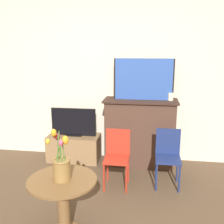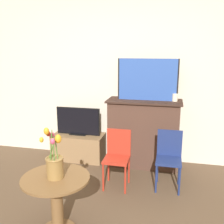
% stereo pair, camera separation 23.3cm
% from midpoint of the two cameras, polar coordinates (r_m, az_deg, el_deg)
% --- Properties ---
extents(wall_back, '(8.00, 0.06, 2.70)m').
position_cam_midpoint_polar(wall_back, '(4.04, 2.79, 8.48)').
color(wall_back, beige).
rests_on(wall_back, ground).
extents(fireplace_mantel, '(1.06, 0.46, 0.99)m').
position_cam_midpoint_polar(fireplace_mantel, '(3.92, 8.59, -4.37)').
color(fireplace_mantel, '#4C3328').
rests_on(fireplace_mantel, ground).
extents(painting, '(0.85, 0.03, 0.58)m').
position_cam_midpoint_polar(painting, '(3.76, 9.54, 6.95)').
color(painting, black).
rests_on(painting, fireplace_mantel).
extents(mantel_candle, '(0.07, 0.07, 0.11)m').
position_cam_midpoint_polar(mantel_candle, '(3.78, 15.27, 3.07)').
color(mantel_candle, silver).
rests_on(mantel_candle, fireplace_mantel).
extents(tv_stand, '(0.79, 0.40, 0.40)m').
position_cam_midpoint_polar(tv_stand, '(4.21, -5.66, -7.50)').
color(tv_stand, olive).
rests_on(tv_stand, ground).
extents(tv_monitor, '(0.69, 0.12, 0.43)m').
position_cam_midpoint_polar(tv_monitor, '(4.08, -5.77, -2.13)').
color(tv_monitor, black).
rests_on(tv_monitor, tv_stand).
extents(chair_red, '(0.31, 0.31, 0.72)m').
position_cam_midpoint_polar(chair_red, '(3.34, 3.23, -9.17)').
color(chair_red, '#B22D1E').
rests_on(chair_red, ground).
extents(chair_blue, '(0.31, 0.31, 0.72)m').
position_cam_midpoint_polar(chair_blue, '(3.40, 14.25, -9.15)').
color(chair_blue, navy).
rests_on(chair_blue, ground).
extents(side_table, '(0.63, 0.63, 0.57)m').
position_cam_midpoint_polar(side_table, '(2.58, -9.33, -17.89)').
color(side_table, brown).
rests_on(side_table, ground).
extents(vase_tulips, '(0.21, 0.24, 0.49)m').
position_cam_midpoint_polar(vase_tulips, '(2.42, -9.69, -10.89)').
color(vase_tulips, olive).
rests_on(vase_tulips, side_table).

